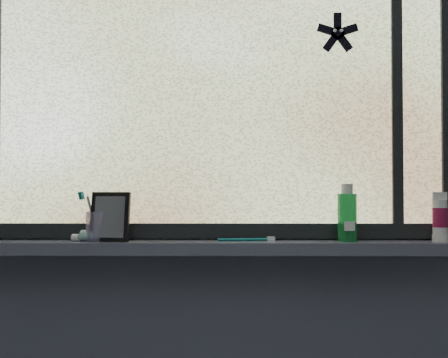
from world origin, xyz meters
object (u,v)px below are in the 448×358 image
vanity_mirror (110,217)px  cream_tube (440,215)px  mouthwash_bottle (347,212)px  toothbrush_cup (97,226)px

vanity_mirror → cream_tube: (1.08, 0.01, 0.01)m
mouthwash_bottle → cream_tube: size_ratio=1.35×
cream_tube → toothbrush_cup: bearing=179.4°
toothbrush_cup → cream_tube: size_ratio=0.84×
vanity_mirror → mouthwash_bottle: (0.78, 0.01, 0.01)m
toothbrush_cup → mouthwash_bottle: (0.82, -0.01, 0.05)m
mouthwash_bottle → cream_tube: 0.30m
mouthwash_bottle → cream_tube: (0.30, -0.01, -0.01)m
vanity_mirror → cream_tube: size_ratio=1.40×
vanity_mirror → cream_tube: bearing=8.7°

